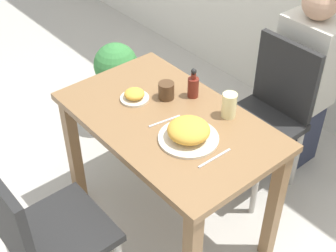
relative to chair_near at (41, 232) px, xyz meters
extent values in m
plane|color=#B7B2A8|center=(-0.02, 0.72, -0.51)|extent=(16.00, 16.00, 0.00)
cube|color=olive|center=(-0.02, 0.72, 0.23)|extent=(1.07, 0.65, 0.04)
cube|color=olive|center=(-0.51, 0.44, -0.15)|extent=(0.06, 0.06, 0.72)
cube|color=olive|center=(-0.51, 0.99, -0.15)|extent=(0.06, 0.06, 0.72)
cube|color=olive|center=(0.46, 0.99, -0.15)|extent=(0.06, 0.06, 0.72)
cube|color=black|center=(0.00, 0.08, -0.07)|extent=(0.42, 0.42, 0.04)
cube|color=black|center=(0.00, -0.11, 0.17)|extent=(0.40, 0.04, 0.44)
cylinder|color=#B7B2A8|center=(-0.18, 0.26, -0.30)|extent=(0.03, 0.03, 0.42)
cube|color=black|center=(0.05, 1.33, -0.07)|extent=(0.42, 0.42, 0.04)
cube|color=black|center=(0.05, 1.52, 0.17)|extent=(0.40, 0.04, 0.44)
cylinder|color=#B7B2A8|center=(-0.13, 1.15, -0.30)|extent=(0.03, 0.03, 0.42)
cylinder|color=#B7B2A8|center=(0.23, 1.15, -0.30)|extent=(0.03, 0.03, 0.42)
cylinder|color=#B7B2A8|center=(-0.13, 1.51, -0.30)|extent=(0.03, 0.03, 0.42)
cylinder|color=#B7B2A8|center=(0.23, 1.51, -0.30)|extent=(0.03, 0.03, 0.42)
cylinder|color=beige|center=(0.16, 0.69, 0.25)|extent=(0.27, 0.27, 0.01)
ellipsoid|color=gold|center=(0.16, 0.69, 0.30)|extent=(0.19, 0.19, 0.08)
cylinder|color=beige|center=(-0.24, 0.69, 0.25)|extent=(0.14, 0.14, 0.01)
ellipsoid|color=gold|center=(-0.24, 0.69, 0.28)|extent=(0.10, 0.10, 0.04)
cylinder|color=#4C331E|center=(-0.15, 0.82, 0.29)|extent=(0.08, 0.08, 0.08)
cylinder|color=beige|center=(0.15, 0.95, 0.31)|extent=(0.07, 0.07, 0.12)
cylinder|color=maroon|center=(-0.08, 0.93, 0.30)|extent=(0.06, 0.06, 0.10)
cylinder|color=maroon|center=(-0.08, 0.93, 0.36)|extent=(0.02, 0.02, 0.03)
sphere|color=black|center=(-0.08, 0.93, 0.39)|extent=(0.03, 0.03, 0.03)
cube|color=silver|center=(-0.01, 0.69, 0.25)|extent=(0.04, 0.16, 0.00)
cube|color=silver|center=(0.32, 0.69, 0.25)|extent=(0.01, 0.18, 0.00)
cylinder|color=brown|center=(-0.93, 1.03, -0.38)|extent=(0.20, 0.20, 0.27)
cylinder|color=brown|center=(-0.93, 1.03, -0.20)|extent=(0.04, 0.04, 0.09)
sphere|color=#387F3D|center=(-0.93, 1.03, -0.01)|extent=(0.29, 0.29, 0.29)
cube|color=#2D3347|center=(0.04, 1.73, -0.29)|extent=(0.28, 0.20, 0.45)
cube|color=beige|center=(0.04, 1.73, 0.20)|extent=(0.34, 0.22, 0.52)
sphere|color=tan|center=(0.04, 1.73, 0.56)|extent=(0.20, 0.20, 0.20)
camera|label=1|loc=(1.31, -0.40, 1.58)|focal=50.00mm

